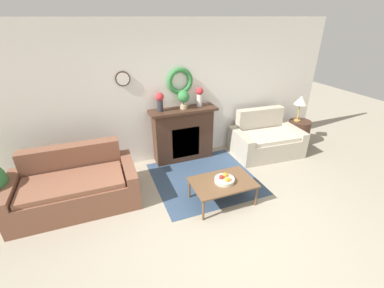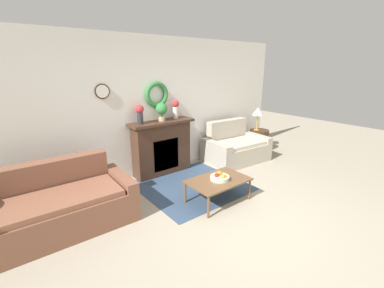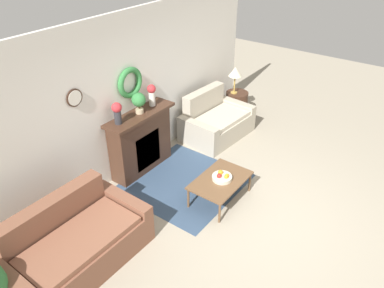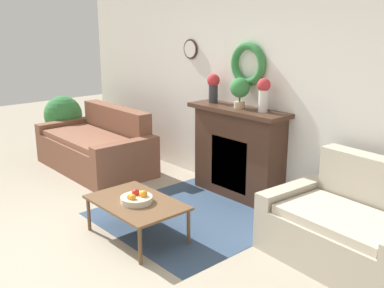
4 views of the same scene
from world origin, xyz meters
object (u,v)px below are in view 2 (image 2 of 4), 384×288
Objects in this scene: couch_left at (62,206)px; vase_on_mantel_left at (140,113)px; potted_plant_on_mantel at (162,110)px; coffee_table at (218,181)px; loveseat_right at (235,148)px; vase_on_mantel_right at (175,108)px; table_lamp at (258,112)px; side_table_by_loveseat at (259,140)px; fireplace at (162,147)px; fruit_bowl at (220,177)px.

vase_on_mantel_left reaches higher than couch_left.
vase_on_mantel_left is 0.46m from potted_plant_on_mantel.
coffee_table is 1.92m from vase_on_mantel_left.
potted_plant_on_mantel reaches higher than loveseat_right.
vase_on_mantel_right reaches higher than vase_on_mantel_left.
coffee_table is 1.69× the size of table_lamp.
vase_on_mantel_right reaches higher than side_table_by_loveseat.
vase_on_mantel_right reaches higher than couch_left.
coffee_table is at bearing -154.60° from side_table_by_loveseat.
table_lamp is at bearing -4.79° from vase_on_mantel_left.
coffee_table is 2.79× the size of potted_plant_on_mantel.
couch_left is 1.26× the size of loveseat_right.
fireplace is 0.71× the size of couch_left.
couch_left is 3.19× the size of table_lamp.
couch_left is (-2.07, -0.75, -0.25)m from fireplace.
fruit_bowl is 0.56× the size of side_table_by_loveseat.
fruit_bowl is (-1.62, -1.17, 0.11)m from loveseat_right.
vase_on_mantel_right is 0.34m from potted_plant_on_mantel.
fireplace is 2.77m from side_table_by_loveseat.
vase_on_mantel_left is at bearing 25.51° from couch_left.
couch_left is 2.43m from potted_plant_on_mantel.
coffee_table is 2.61× the size of vase_on_mantel_right.
fruit_bowl is 1.90m from vase_on_mantel_left.
couch_left is at bearing -162.77° from vase_on_mantel_right.
vase_on_mantel_right is (-2.33, 0.26, 0.30)m from table_lamp.
coffee_table is 1.86m from vase_on_mantel_right.
loveseat_right is at bearing -174.43° from side_table_by_loveseat.
coffee_table is 3.15× the size of fruit_bowl.
vase_on_mantel_right is at bearing 81.71° from fruit_bowl.
side_table_by_loveseat is 2.63m from vase_on_mantel_right.
table_lamp is 2.70m from potted_plant_on_mantel.
vase_on_mantel_right is at bearing 0.00° from vase_on_mantel_left.
vase_on_mantel_right is at bearing 167.85° from loveseat_right.
table_lamp is at bearing 141.34° from side_table_by_loveseat.
couch_left is 2.73m from vase_on_mantel_right.
vase_on_mantel_right is at bearing 17.94° from couch_left.
table_lamp is at bearing -5.47° from fireplace.
fireplace is at bearing -0.70° from vase_on_mantel_left.
loveseat_right is at bearing -12.70° from potted_plant_on_mantel.
potted_plant_on_mantel is at bearing 93.03° from coffee_table.
fireplace is 0.84m from vase_on_mantel_right.
couch_left is at bearing -170.62° from loveseat_right.
fireplace is 4.25× the size of fruit_bowl.
vase_on_mantel_left is (-3.13, 0.26, 0.29)m from table_lamp.
side_table_by_loveseat is 0.95× the size of table_lamp.
couch_left is 2.35m from fruit_bowl.
side_table_by_loveseat is (2.65, 1.26, -0.07)m from coffee_table.
vase_on_mantel_left reaches higher than table_lamp.
side_table_by_loveseat is at bearing 9.82° from loveseat_right.
fireplace reaches higher than loveseat_right.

